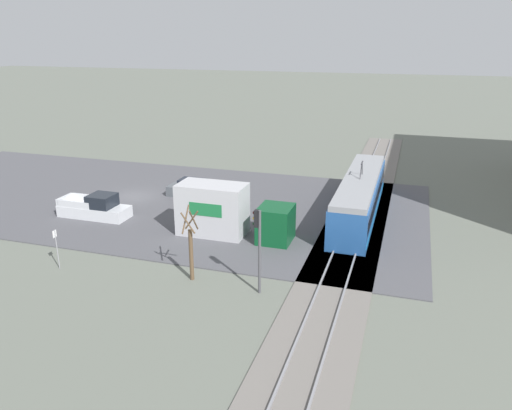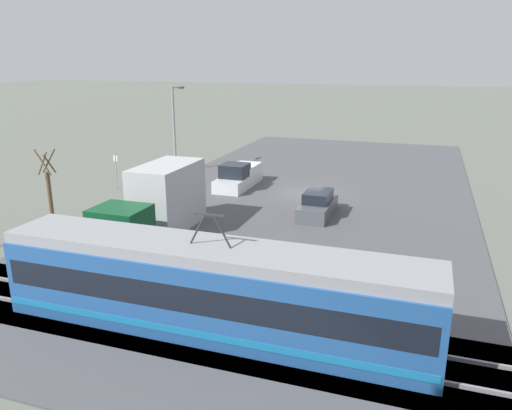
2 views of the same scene
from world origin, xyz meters
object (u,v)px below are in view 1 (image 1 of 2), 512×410
sedan_car_0 (193,189)px  no_parking_sign (57,246)px  light_rail_tram (360,197)px  street_tree (191,247)px  traffic_light_pole (258,240)px  pickup_truck (96,208)px  box_truck (227,213)px

sedan_car_0 → no_parking_sign: no_parking_sign is taller
light_rail_tram → sedan_car_0: bearing=-92.6°
street_tree → traffic_light_pole: bearing=85.4°
pickup_truck → street_tree: street_tree is taller
box_truck → street_tree: (6.90, 0.37, 0.26)m
traffic_light_pole → street_tree: traffic_light_pole is taller
pickup_truck → street_tree: 13.73m
box_truck → street_tree: street_tree is taller
box_truck → traffic_light_pole: size_ratio=1.68×
box_truck → traffic_light_pole: traffic_light_pole is taller
box_truck → pickup_truck: box_truck is taller
street_tree → no_parking_sign: size_ratio=1.77×
traffic_light_pole → sedan_car_0: bearing=-144.3°
box_truck → street_tree: bearing=3.0°
light_rail_tram → traffic_light_pole: 14.78m
light_rail_tram → street_tree: street_tree is taller
sedan_car_0 → street_tree: (14.51, 6.52, 1.32)m
pickup_truck → no_parking_sign: bearing=20.6°
traffic_light_pole → no_parking_sign: bearing=-86.2°
street_tree → box_truck: bearing=-177.0°
sedan_car_0 → no_parking_sign: 15.81m
box_truck → traffic_light_pole: bearing=32.0°
box_truck → no_parking_sign: bearing=-44.8°
sedan_car_0 → street_tree: size_ratio=1.00×
box_truck → pickup_truck: size_ratio=1.47×
box_truck → no_parking_sign: 11.37m
light_rail_tram → street_tree: 16.01m
pickup_truck → no_parking_sign: size_ratio=2.21×
light_rail_tram → traffic_light_pole: (14.17, -3.89, 1.55)m
light_rail_tram → no_parking_sign: bearing=-47.6°
no_parking_sign → sedan_car_0: bearing=173.2°
pickup_truck → no_parking_sign: (8.49, 3.18, 0.74)m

